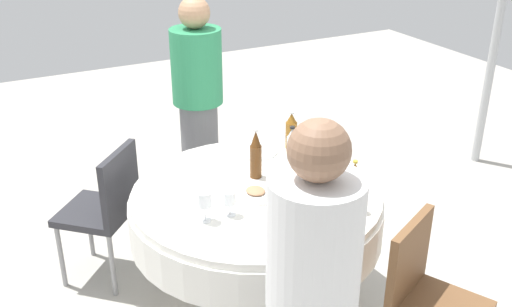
{
  "coord_description": "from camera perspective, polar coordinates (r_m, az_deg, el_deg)",
  "views": [
    {
      "loc": [
        -2.53,
        1.31,
        2.31
      ],
      "look_at": [
        0.0,
        0.0,
        0.96
      ],
      "focal_mm": 42.12,
      "sensor_mm": 36.0,
      "label": 1
    }
  ],
  "objects": [
    {
      "name": "bottle_brown_rear",
      "position": [
        3.34,
        -0.02,
        -0.16
      ],
      "size": [
        0.07,
        0.07,
        0.29
      ],
      "color": "#593314",
      "rests_on": "dining_table"
    },
    {
      "name": "folded_napkin",
      "position": [
        3.36,
        6.54,
        -2.57
      ],
      "size": [
        0.14,
        0.14,
        0.02
      ],
      "primitive_type": "cube",
      "rotation": [
        0.0,
        0.0,
        -0.02
      ],
      "color": "white",
      "rests_on": "dining_table"
    },
    {
      "name": "chair_front",
      "position": [
        2.99,
        15.83,
        -12.63
      ],
      "size": [
        0.54,
        0.54,
        0.87
      ],
      "rotation": [
        0.0,
        0.0,
        2.03
      ],
      "color": "brown",
      "rests_on": "ground_plane"
    },
    {
      "name": "wine_glass_near",
      "position": [
        2.99,
        -2.54,
        -4.29
      ],
      "size": [
        0.07,
        0.07,
        0.13
      ],
      "color": "white",
      "rests_on": "dining_table"
    },
    {
      "name": "ground_plane",
      "position": [
        3.67,
        -0.0,
        -13.75
      ],
      "size": [
        10.0,
        10.0,
        0.0
      ],
      "primitive_type": "plane",
      "color": "#B7B2A8"
    },
    {
      "name": "wine_glass_rear",
      "position": [
        3.07,
        5.74,
        -3.11
      ],
      "size": [
        0.06,
        0.06,
        0.16
      ],
      "color": "white",
      "rests_on": "dining_table"
    },
    {
      "name": "wine_glass_front",
      "position": [
        2.94,
        -4.92,
        -4.49
      ],
      "size": [
        0.07,
        0.07,
        0.16
      ],
      "color": "white",
      "rests_on": "dining_table"
    },
    {
      "name": "bottle_amber_right",
      "position": [
        2.94,
        3.37,
        -4.03
      ],
      "size": [
        0.06,
        0.06,
        0.29
      ],
      "color": "#8C5619",
      "rests_on": "dining_table"
    },
    {
      "name": "bottle_clear_front",
      "position": [
        3.57,
        5.27,
        1.08
      ],
      "size": [
        0.07,
        0.07,
        0.25
      ],
      "color": "silver",
      "rests_on": "dining_table"
    },
    {
      "name": "plate_south",
      "position": [
        3.69,
        0.02,
        0.21
      ],
      "size": [
        0.26,
        0.26,
        0.02
      ],
      "color": "white",
      "rests_on": "dining_table"
    },
    {
      "name": "bottle_brown_far",
      "position": [
        3.18,
        4.46,
        -1.75
      ],
      "size": [
        0.06,
        0.06,
        0.28
      ],
      "color": "#593314",
      "rests_on": "dining_table"
    },
    {
      "name": "spoon_north",
      "position": [
        3.67,
        -4.61,
        -0.09
      ],
      "size": [
        0.06,
        0.18,
        0.0
      ],
      "primitive_type": "cube",
      "rotation": [
        0.0,
        0.0,
        1.29
      ],
      "color": "silver",
      "rests_on": "dining_table"
    },
    {
      "name": "bottle_clear_near",
      "position": [
        3.46,
        3.42,
        0.47
      ],
      "size": [
        0.06,
        0.06,
        0.26
      ],
      "color": "silver",
      "rests_on": "dining_table"
    },
    {
      "name": "knife_right",
      "position": [
        3.29,
        -6.64,
        -3.38
      ],
      "size": [
        0.1,
        0.16,
        0.0
      ],
      "primitive_type": "cube",
      "rotation": [
        0.0,
        0.0,
        4.2
      ],
      "color": "silver",
      "rests_on": "dining_table"
    },
    {
      "name": "bottle_amber_inner",
      "position": [
        3.05,
        9.23,
        -3.21
      ],
      "size": [
        0.06,
        0.06,
        0.28
      ],
      "color": "#8C5619",
      "rests_on": "dining_table"
    },
    {
      "name": "person_north",
      "position": [
        4.12,
        -5.49,
        4.16
      ],
      "size": [
        0.34,
        0.34,
        1.6
      ],
      "rotation": [
        0.0,
        0.0,
        4.62
      ],
      "color": "slate",
      "rests_on": "ground_plane"
    },
    {
      "name": "tent_pole_main",
      "position": [
        5.26,
        22.02,
        11.36
      ],
      "size": [
        0.07,
        0.07,
        2.42
      ],
      "primitive_type": "cylinder",
      "color": "#B2B5B7",
      "rests_on": "ground_plane"
    },
    {
      "name": "dining_table",
      "position": [
        3.33,
        -0.0,
        -5.81
      ],
      "size": [
        1.39,
        1.39,
        0.74
      ],
      "color": "white",
      "rests_on": "ground_plane"
    },
    {
      "name": "plate_left",
      "position": [
        3.21,
        -0.04,
        -3.77
      ],
      "size": [
        0.25,
        0.25,
        0.04
      ],
      "color": "white",
      "rests_on": "dining_table"
    },
    {
      "name": "bottle_amber_north",
      "position": [
        3.72,
        3.37,
        2.12
      ],
      "size": [
        0.07,
        0.07,
        0.24
      ],
      "color": "#8C5619",
      "rests_on": "dining_table"
    },
    {
      "name": "chair_far",
      "position": [
        3.68,
        -13.99,
        -4.67
      ],
      "size": [
        0.57,
        0.57,
        0.87
      ],
      "rotation": [
        0.0,
        0.0,
        -0.74
      ],
      "color": "#2D2D33",
      "rests_on": "ground_plane"
    }
  ]
}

